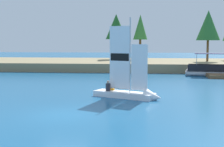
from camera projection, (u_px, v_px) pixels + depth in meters
ground_plane at (65, 115)px, 17.75m from camera, size 200.00×200.00×0.00m
shore_bank at (117, 64)px, 48.89m from camera, size 80.00×15.34×1.15m
shoreline_tree_midleft at (116, 27)px, 52.64m from camera, size 3.40×3.40×7.23m
shoreline_tree_centre at (140, 28)px, 51.93m from camera, size 2.27×2.27×7.09m
shoreline_tree_midright at (208, 25)px, 46.39m from camera, size 3.36×3.36×7.26m
wooden_dock at (213, 74)px, 37.60m from camera, size 1.95×5.99×0.41m
sailboat at (134, 92)px, 22.88m from camera, size 5.12×3.20×6.04m
pontoon_boat at (213, 70)px, 37.90m from camera, size 6.35×3.06×2.63m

